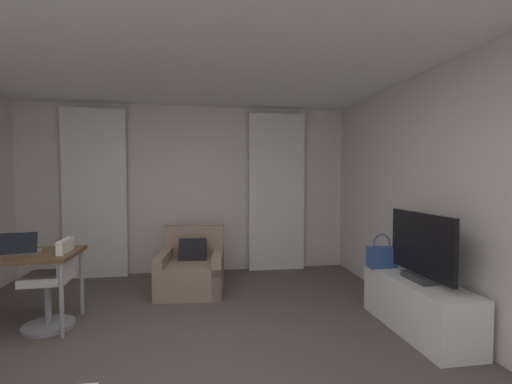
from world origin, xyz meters
TOP-DOWN VIEW (x-y plane):
  - ground_plane at (0.00, 0.00)m, footprint 12.00×12.00m
  - wall_window at (0.00, 3.03)m, footprint 5.12×0.06m
  - wall_right at (2.53, 0.00)m, footprint 0.06×6.12m
  - ceiling at (0.00, 0.00)m, footprint 5.12×6.12m
  - curtain_left_panel at (-1.38, 2.90)m, footprint 0.90×0.06m
  - curtain_right_panel at (1.38, 2.90)m, footprint 0.90×0.06m
  - armchair at (0.04, 2.06)m, footprint 0.90×0.96m
  - desk at (-1.70, 1.15)m, footprint 1.26×0.67m
  - desk_chair at (-1.30, 1.13)m, footprint 0.48×0.48m
  - laptop at (-1.58, 1.12)m, footprint 0.36×0.30m
  - tv_console at (2.22, 0.46)m, footprint 0.46×1.29m
  - tv_flatscreen at (2.22, 0.42)m, footprint 0.20×0.93m
  - handbag_primary at (2.10, 0.93)m, footprint 0.30×0.14m

SIDE VIEW (x-z plane):
  - ground_plane at x=0.00m, z-range 0.00..0.00m
  - tv_console at x=2.22m, z-range 0.00..0.51m
  - armchair at x=0.04m, z-range -0.14..0.67m
  - desk_chair at x=-1.30m, z-range -0.05..0.83m
  - handbag_primary at x=2.10m, z-range 0.44..0.81m
  - desk at x=-1.70m, z-range 0.31..1.06m
  - laptop at x=-1.58m, z-range 0.69..0.90m
  - tv_flatscreen at x=2.22m, z-range 0.49..1.13m
  - curtain_left_panel at x=-1.38m, z-range 0.00..2.50m
  - curtain_right_panel at x=1.38m, z-range 0.00..2.50m
  - wall_window at x=0.00m, z-range 0.00..2.60m
  - wall_right at x=2.53m, z-range 0.00..2.60m
  - ceiling at x=0.00m, z-range 2.60..2.66m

